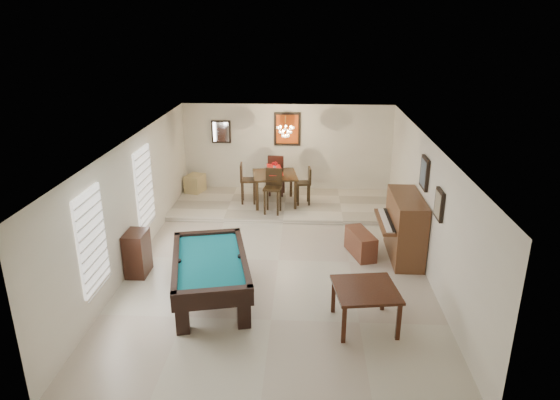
# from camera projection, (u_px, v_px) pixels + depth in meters

# --- Properties ---
(ground_plane) EXTENTS (6.00, 9.00, 0.02)m
(ground_plane) POSITION_uv_depth(u_px,v_px,m) (278.00, 261.00, 10.64)
(ground_plane) COLOR beige
(wall_back) EXTENTS (6.00, 0.04, 2.60)m
(wall_back) POSITION_uv_depth(u_px,v_px,m) (287.00, 149.00, 14.42)
(wall_back) COLOR silver
(wall_back) RESTS_ON ground_plane
(wall_front) EXTENTS (6.00, 0.04, 2.60)m
(wall_front) POSITION_uv_depth(u_px,v_px,m) (257.00, 333.00, 5.97)
(wall_front) COLOR silver
(wall_front) RESTS_ON ground_plane
(wall_left) EXTENTS (0.04, 9.00, 2.60)m
(wall_left) POSITION_uv_depth(u_px,v_px,m) (134.00, 200.00, 10.34)
(wall_left) COLOR silver
(wall_left) RESTS_ON ground_plane
(wall_right) EXTENTS (0.04, 9.00, 2.60)m
(wall_right) POSITION_uv_depth(u_px,v_px,m) (427.00, 206.00, 10.04)
(wall_right) COLOR silver
(wall_right) RESTS_ON ground_plane
(ceiling) EXTENTS (6.00, 9.00, 0.04)m
(ceiling) POSITION_uv_depth(u_px,v_px,m) (278.00, 141.00, 9.75)
(ceiling) COLOR white
(ceiling) RESTS_ON wall_back
(dining_step) EXTENTS (6.00, 2.50, 0.12)m
(dining_step) POSITION_uv_depth(u_px,v_px,m) (285.00, 204.00, 13.67)
(dining_step) COLOR beige
(dining_step) RESTS_ON ground_plane
(window_left_front) EXTENTS (0.06, 1.00, 1.70)m
(window_left_front) POSITION_uv_depth(u_px,v_px,m) (92.00, 240.00, 8.24)
(window_left_front) COLOR white
(window_left_front) RESTS_ON wall_left
(window_left_rear) EXTENTS (0.06, 1.00, 1.70)m
(window_left_rear) POSITION_uv_depth(u_px,v_px,m) (144.00, 187.00, 10.87)
(window_left_rear) COLOR white
(window_left_rear) RESTS_ON wall_left
(pool_table) EXTENTS (1.80, 2.63, 0.80)m
(pool_table) POSITION_uv_depth(u_px,v_px,m) (211.00, 279.00, 9.03)
(pool_table) COLOR black
(pool_table) RESTS_ON ground_plane
(square_table) EXTENTS (1.14, 1.14, 0.70)m
(square_table) POSITION_uv_depth(u_px,v_px,m) (365.00, 307.00, 8.27)
(square_table) COLOR black
(square_table) RESTS_ON ground_plane
(upright_piano) EXTENTS (0.92, 1.65, 1.37)m
(upright_piano) POSITION_uv_depth(u_px,v_px,m) (398.00, 227.00, 10.58)
(upright_piano) COLOR brown
(upright_piano) RESTS_ON ground_plane
(piano_bench) EXTENTS (0.64, 1.03, 0.54)m
(piano_bench) POSITION_uv_depth(u_px,v_px,m) (361.00, 243.00, 10.80)
(piano_bench) COLOR brown
(piano_bench) RESTS_ON ground_plane
(apothecary_chest) EXTENTS (0.40, 0.60, 0.90)m
(apothecary_chest) POSITION_uv_depth(u_px,v_px,m) (137.00, 253.00, 9.93)
(apothecary_chest) COLOR black
(apothecary_chest) RESTS_ON ground_plane
(dining_table) EXTENTS (1.30, 1.30, 0.95)m
(dining_table) POSITION_uv_depth(u_px,v_px,m) (275.00, 187.00, 13.44)
(dining_table) COLOR black
(dining_table) RESTS_ON dining_step
(flower_vase) EXTENTS (0.14, 0.14, 0.22)m
(flower_vase) POSITION_uv_depth(u_px,v_px,m) (275.00, 166.00, 13.24)
(flower_vase) COLOR red
(flower_vase) RESTS_ON dining_table
(dining_chair_south) EXTENTS (0.48, 0.48, 1.15)m
(dining_chair_south) POSITION_uv_depth(u_px,v_px,m) (273.00, 192.00, 12.73)
(dining_chair_south) COLOR black
(dining_chair_south) RESTS_ON dining_step
(dining_chair_north) EXTENTS (0.48, 0.48, 1.19)m
(dining_chair_north) POSITION_uv_depth(u_px,v_px,m) (277.00, 174.00, 14.07)
(dining_chair_north) COLOR black
(dining_chair_north) RESTS_ON dining_step
(dining_chair_west) EXTENTS (0.43, 0.43, 1.10)m
(dining_chair_west) POSITION_uv_depth(u_px,v_px,m) (248.00, 183.00, 13.47)
(dining_chair_west) COLOR black
(dining_chair_west) RESTS_ON dining_step
(dining_chair_east) EXTENTS (0.41, 0.41, 1.01)m
(dining_chair_east) POSITION_uv_depth(u_px,v_px,m) (303.00, 186.00, 13.39)
(dining_chair_east) COLOR black
(dining_chair_east) RESTS_ON dining_step
(corner_bench) EXTENTS (0.58, 0.66, 0.50)m
(corner_bench) POSITION_uv_depth(u_px,v_px,m) (195.00, 183.00, 14.43)
(corner_bench) COLOR tan
(corner_bench) RESTS_ON dining_step
(chandelier) EXTENTS (0.44, 0.44, 0.60)m
(chandelier) POSITION_uv_depth(u_px,v_px,m) (285.00, 128.00, 12.89)
(chandelier) COLOR #FFE5B2
(chandelier) RESTS_ON ceiling
(back_painting) EXTENTS (0.75, 0.06, 0.95)m
(back_painting) POSITION_uv_depth(u_px,v_px,m) (287.00, 129.00, 14.17)
(back_painting) COLOR #D84C14
(back_painting) RESTS_ON wall_back
(back_mirror) EXTENTS (0.55, 0.06, 0.65)m
(back_mirror) POSITION_uv_depth(u_px,v_px,m) (221.00, 132.00, 14.30)
(back_mirror) COLOR white
(back_mirror) RESTS_ON wall_back
(right_picture_upper) EXTENTS (0.06, 0.55, 0.65)m
(right_picture_upper) POSITION_uv_depth(u_px,v_px,m) (425.00, 173.00, 10.12)
(right_picture_upper) COLOR slate
(right_picture_upper) RESTS_ON wall_right
(right_picture_lower) EXTENTS (0.06, 0.45, 0.55)m
(right_picture_lower) POSITION_uv_depth(u_px,v_px,m) (439.00, 205.00, 8.97)
(right_picture_lower) COLOR gray
(right_picture_lower) RESTS_ON wall_right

